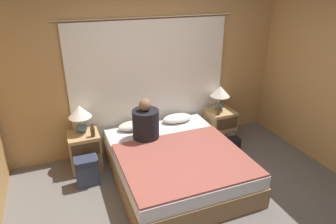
{
  "coord_description": "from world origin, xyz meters",
  "views": [
    {
      "loc": [
        -1.41,
        -2.68,
        2.63
      ],
      "look_at": [
        0.0,
        0.91,
        0.92
      ],
      "focal_mm": 32.0,
      "sensor_mm": 36.0,
      "label": 1
    }
  ],
  "objects_px": {
    "lamp_left": "(80,114)",
    "beer_bottle_on_left_stand": "(93,132)",
    "backpack_on_floor": "(87,170)",
    "handbag_on_floor": "(230,144)",
    "nightstand_left": "(85,151)",
    "nightstand_right": "(220,125)",
    "beer_bottle_on_right_stand": "(218,110)",
    "bed": "(176,164)",
    "lamp_right": "(220,94)",
    "pillow_left": "(134,126)",
    "pillow_right": "(177,118)",
    "person_left_in_bed": "(146,123)"
  },
  "relations": [
    {
      "from": "pillow_left",
      "to": "nightstand_left",
      "type": "bearing_deg",
      "value": -174.77
    },
    {
      "from": "pillow_left",
      "to": "bed",
      "type": "bearing_deg",
      "value": -65.85
    },
    {
      "from": "nightstand_left",
      "to": "pillow_left",
      "type": "bearing_deg",
      "value": 5.23
    },
    {
      "from": "bed",
      "to": "nightstand_left",
      "type": "height_order",
      "value": "nightstand_left"
    },
    {
      "from": "bed",
      "to": "beer_bottle_on_left_stand",
      "type": "relative_size",
      "value": 9.83
    },
    {
      "from": "backpack_on_floor",
      "to": "handbag_on_floor",
      "type": "distance_m",
      "value": 2.33
    },
    {
      "from": "bed",
      "to": "backpack_on_floor",
      "type": "relative_size",
      "value": 4.84
    },
    {
      "from": "person_left_in_bed",
      "to": "beer_bottle_on_right_stand",
      "type": "relative_size",
      "value": 2.89
    },
    {
      "from": "person_left_in_bed",
      "to": "pillow_left",
      "type": "bearing_deg",
      "value": 103.18
    },
    {
      "from": "lamp_left",
      "to": "beer_bottle_on_left_stand",
      "type": "bearing_deg",
      "value": -56.78
    },
    {
      "from": "lamp_left",
      "to": "pillow_right",
      "type": "height_order",
      "value": "lamp_left"
    },
    {
      "from": "nightstand_right",
      "to": "lamp_left",
      "type": "xyz_separation_m",
      "value": [
        -2.32,
        0.08,
        0.57
      ]
    },
    {
      "from": "nightstand_left",
      "to": "handbag_on_floor",
      "type": "distance_m",
      "value": 2.33
    },
    {
      "from": "nightstand_right",
      "to": "pillow_right",
      "type": "height_order",
      "value": "pillow_right"
    },
    {
      "from": "nightstand_left",
      "to": "backpack_on_floor",
      "type": "bearing_deg",
      "value": -94.39
    },
    {
      "from": "nightstand_left",
      "to": "beer_bottle_on_right_stand",
      "type": "height_order",
      "value": "beer_bottle_on_right_stand"
    },
    {
      "from": "backpack_on_floor",
      "to": "lamp_right",
      "type": "bearing_deg",
      "value": 12.19
    },
    {
      "from": "lamp_left",
      "to": "beer_bottle_on_right_stand",
      "type": "height_order",
      "value": "lamp_left"
    },
    {
      "from": "nightstand_left",
      "to": "handbag_on_floor",
      "type": "xyz_separation_m",
      "value": [
        2.3,
        -0.38,
        -0.17
      ]
    },
    {
      "from": "nightstand_left",
      "to": "lamp_right",
      "type": "distance_m",
      "value": 2.39
    },
    {
      "from": "bed",
      "to": "beer_bottle_on_left_stand",
      "type": "distance_m",
      "value": 1.27
    },
    {
      "from": "lamp_right",
      "to": "pillow_right",
      "type": "xyz_separation_m",
      "value": [
        -0.79,
        -0.0,
        -0.33
      ]
    },
    {
      "from": "lamp_left",
      "to": "beer_bottle_on_left_stand",
      "type": "height_order",
      "value": "lamp_left"
    },
    {
      "from": "lamp_left",
      "to": "beer_bottle_on_right_stand",
      "type": "distance_m",
      "value": 2.2
    },
    {
      "from": "bed",
      "to": "pillow_right",
      "type": "xyz_separation_m",
      "value": [
        0.37,
        0.83,
        0.3
      ]
    },
    {
      "from": "pillow_left",
      "to": "beer_bottle_on_left_stand",
      "type": "distance_m",
      "value": 0.7
    },
    {
      "from": "nightstand_left",
      "to": "nightstand_right",
      "type": "relative_size",
      "value": 1.0
    },
    {
      "from": "backpack_on_floor",
      "to": "nightstand_right",
      "type": "bearing_deg",
      "value": 10.4
    },
    {
      "from": "bed",
      "to": "nightstand_right",
      "type": "relative_size",
      "value": 3.55
    },
    {
      "from": "lamp_right",
      "to": "backpack_on_floor",
      "type": "xyz_separation_m",
      "value": [
        -2.35,
        -0.51,
        -0.62
      ]
    },
    {
      "from": "beer_bottle_on_right_stand",
      "to": "backpack_on_floor",
      "type": "height_order",
      "value": "beer_bottle_on_right_stand"
    },
    {
      "from": "bed",
      "to": "lamp_right",
      "type": "bearing_deg",
      "value": 35.63
    },
    {
      "from": "beer_bottle_on_right_stand",
      "to": "backpack_on_floor",
      "type": "distance_m",
      "value": 2.28
    },
    {
      "from": "bed",
      "to": "handbag_on_floor",
      "type": "bearing_deg",
      "value": 18.14
    },
    {
      "from": "nightstand_right",
      "to": "nightstand_left",
      "type": "bearing_deg",
      "value": 180.0
    },
    {
      "from": "person_left_in_bed",
      "to": "lamp_right",
      "type": "bearing_deg",
      "value": 14.34
    },
    {
      "from": "lamp_left",
      "to": "lamp_right",
      "type": "bearing_deg",
      "value": 0.0
    },
    {
      "from": "pillow_right",
      "to": "backpack_on_floor",
      "type": "height_order",
      "value": "pillow_right"
    },
    {
      "from": "nightstand_left",
      "to": "pillow_right",
      "type": "relative_size",
      "value": 1.14
    },
    {
      "from": "nightstand_left",
      "to": "lamp_left",
      "type": "distance_m",
      "value": 0.58
    },
    {
      "from": "nightstand_left",
      "to": "backpack_on_floor",
      "type": "distance_m",
      "value": 0.44
    },
    {
      "from": "person_left_in_bed",
      "to": "bed",
      "type": "bearing_deg",
      "value": -58.3
    },
    {
      "from": "lamp_right",
      "to": "pillow_right",
      "type": "distance_m",
      "value": 0.85
    },
    {
      "from": "lamp_right",
      "to": "pillow_right",
      "type": "height_order",
      "value": "lamp_right"
    },
    {
      "from": "person_left_in_bed",
      "to": "backpack_on_floor",
      "type": "distance_m",
      "value": 1.04
    },
    {
      "from": "nightstand_right",
      "to": "handbag_on_floor",
      "type": "height_order",
      "value": "nightstand_right"
    },
    {
      "from": "lamp_right",
      "to": "nightstand_right",
      "type": "bearing_deg",
      "value": -90.0
    },
    {
      "from": "nightstand_left",
      "to": "handbag_on_floor",
      "type": "bearing_deg",
      "value": -9.44
    },
    {
      "from": "pillow_left",
      "to": "handbag_on_floor",
      "type": "bearing_deg",
      "value": -16.76
    },
    {
      "from": "beer_bottle_on_left_stand",
      "to": "handbag_on_floor",
      "type": "xyz_separation_m",
      "value": [
        2.16,
        -0.26,
        -0.53
      ]
    }
  ]
}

